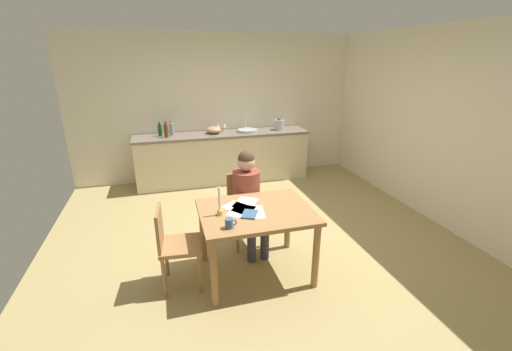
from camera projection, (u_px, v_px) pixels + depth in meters
ground_plane at (257, 241)px, 4.27m from camera, size 5.20×5.20×0.04m
wall_back at (218, 108)px, 6.17m from camera, size 5.20×0.12×2.60m
wall_right at (443, 127)px, 4.49m from camera, size 0.12×5.20×2.60m
kitchen_counter at (223, 157)px, 6.14m from camera, size 3.10×0.64×0.90m
dining_table at (256, 220)px, 3.42m from camera, size 1.13×0.89×0.74m
chair_at_table at (245, 205)px, 4.10m from camera, size 0.44×0.44×0.87m
person_seated at (248, 195)px, 3.90m from camera, size 0.35×0.61×1.19m
chair_side_empty at (174, 243)px, 3.28m from camera, size 0.44×0.44×0.86m
coffee_mug at (229, 223)px, 3.01m from camera, size 0.11×0.07×0.09m
candlestick at (220, 207)px, 3.25m from camera, size 0.06×0.06×0.29m
book_magazine at (250, 214)px, 3.27m from camera, size 0.21×0.23×0.02m
paper_letter at (241, 211)px, 3.36m from camera, size 0.35×0.36×0.00m
paper_bill at (245, 203)px, 3.54m from camera, size 0.34×0.36×0.00m
paper_envelope at (253, 212)px, 3.33m from camera, size 0.26×0.33×0.00m
paper_receipt at (238, 207)px, 3.44m from camera, size 0.35×0.36×0.00m
sink_unit at (247, 130)px, 6.10m from camera, size 0.36×0.36×0.24m
bottle_oil at (160, 130)px, 5.74m from camera, size 0.07×0.07×0.24m
bottle_vinegar at (166, 130)px, 5.64m from camera, size 0.07×0.07×0.28m
bottle_wine_red at (172, 129)px, 5.80m from camera, size 0.08×0.08×0.25m
mixing_bowl at (214, 130)px, 5.95m from camera, size 0.27×0.27×0.12m
stovetop_kettle at (279, 124)px, 6.23m from camera, size 0.18×0.18×0.22m
wine_glass_near_sink at (224, 125)px, 6.10m from camera, size 0.07×0.07×0.15m
wine_glass_by_kettle at (218, 126)px, 6.07m from camera, size 0.07×0.07×0.15m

